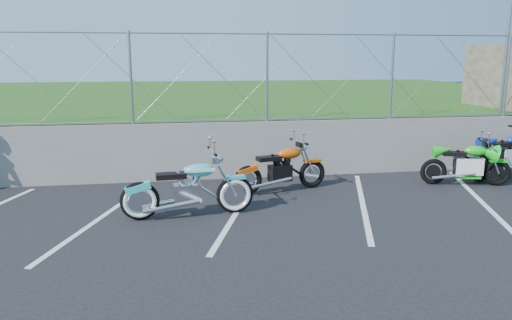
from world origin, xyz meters
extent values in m
plane|color=black|center=(0.00, 0.00, 0.00)|extent=(90.00, 90.00, 0.00)
cube|color=slate|center=(0.00, 3.50, 0.65)|extent=(30.00, 0.22, 1.30)
cube|color=#1F4712|center=(0.00, 13.50, 0.65)|extent=(30.00, 20.00, 1.30)
cylinder|color=gray|center=(0.00, 3.50, 3.25)|extent=(28.00, 0.03, 0.03)
cylinder|color=gray|center=(0.00, 3.50, 1.35)|extent=(28.00, 0.03, 0.03)
cylinder|color=gray|center=(7.20, 3.90, 2.80)|extent=(0.08, 0.08, 3.00)
cube|color=silver|center=(-2.40, 1.00, 0.00)|extent=(1.49, 4.31, 0.01)
cube|color=silver|center=(0.00, 1.00, 0.00)|extent=(1.49, 4.31, 0.01)
cube|color=silver|center=(2.40, 1.00, 0.00)|extent=(1.49, 4.31, 0.01)
cube|color=silver|center=(4.80, 1.00, 0.00)|extent=(1.49, 4.31, 0.01)
torus|color=black|center=(-1.74, 0.68, 0.34)|extent=(0.68, 0.17, 0.68)
torus|color=black|center=(-0.08, 0.83, 0.34)|extent=(0.68, 0.17, 0.68)
cube|color=silver|center=(-0.93, 0.76, 0.41)|extent=(0.49, 0.33, 0.35)
ellipsoid|color=#32C9CB|center=(-0.71, 0.78, 0.82)|extent=(0.56, 0.30, 0.24)
cube|color=black|center=(-1.20, 0.73, 0.75)|extent=(0.53, 0.29, 0.09)
cube|color=#32C9CB|center=(-0.08, 0.83, 0.65)|extent=(0.40, 0.19, 0.06)
cylinder|color=silver|center=(-0.48, 0.80, 1.14)|extent=(0.09, 0.74, 0.03)
torus|color=black|center=(0.32, 1.96, 0.31)|extent=(0.62, 0.25, 0.61)
torus|color=black|center=(1.76, 2.30, 0.31)|extent=(0.62, 0.25, 0.61)
cube|color=black|center=(1.02, 2.12, 0.39)|extent=(0.50, 0.37, 0.33)
ellipsoid|color=#E8580D|center=(1.23, 2.17, 0.79)|extent=(0.56, 0.35, 0.23)
cube|color=black|center=(0.77, 2.06, 0.72)|extent=(0.53, 0.34, 0.09)
cube|color=#E8580D|center=(1.76, 2.30, 0.59)|extent=(0.40, 0.23, 0.06)
cylinder|color=silver|center=(1.43, 2.22, 1.03)|extent=(0.19, 0.70, 0.03)
torus|color=black|center=(4.47, 2.14, 0.29)|extent=(0.58, 0.24, 0.57)
torus|color=black|center=(5.77, 1.80, 0.29)|extent=(0.58, 0.24, 0.57)
cube|color=black|center=(5.10, 1.98, 0.38)|extent=(0.49, 0.37, 0.32)
ellipsoid|color=#19CE21|center=(5.30, 1.93, 0.76)|extent=(0.54, 0.35, 0.22)
cube|color=black|center=(4.86, 2.04, 0.69)|extent=(0.52, 0.34, 0.09)
cube|color=#19CE21|center=(5.77, 1.80, 0.55)|extent=(0.39, 0.23, 0.06)
cylinder|color=silver|center=(5.46, 1.88, 0.98)|extent=(0.20, 0.67, 0.03)
torus|color=black|center=(5.65, 2.22, 0.33)|extent=(0.68, 0.26, 0.67)
cube|color=black|center=(6.40, 2.37, 0.44)|extent=(0.56, 0.41, 0.38)
cube|color=black|center=(6.12, 2.32, 0.81)|extent=(0.60, 0.37, 0.10)
camera|label=1|loc=(-1.13, -7.71, 2.75)|focal=35.00mm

